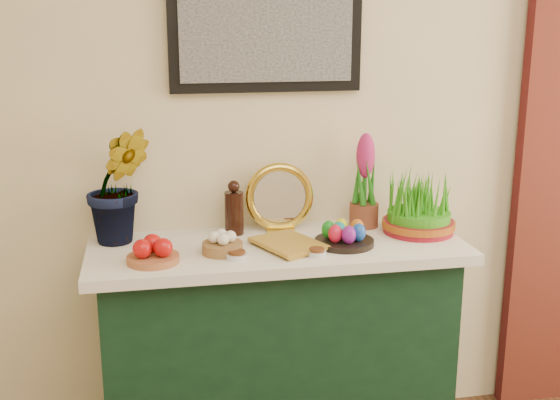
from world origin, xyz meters
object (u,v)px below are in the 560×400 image
at_px(book, 266,248).
at_px(wheatgrass_sabzeh, 419,207).
at_px(hyacinth_green, 118,167).
at_px(mirror, 280,198).
at_px(sideboard, 278,356).

relative_size(book, wheatgrass_sabzeh, 0.90).
bearing_deg(hyacinth_green, mirror, -3.09).
height_order(hyacinth_green, wheatgrass_sabzeh, hyacinth_green).
bearing_deg(hyacinth_green, book, -30.51).
distance_m(sideboard, hyacinth_green, 0.96).
bearing_deg(sideboard, book, -120.69).
distance_m(book, wheatgrass_sabzeh, 0.65).
bearing_deg(mirror, wheatgrass_sabzeh, -14.38).
bearing_deg(book, mirror, 45.55).
bearing_deg(book, wheatgrass_sabzeh, -12.33).
xyz_separation_m(mirror, wheatgrass_sabzeh, (0.53, -0.14, -0.03)).
distance_m(mirror, wheatgrass_sabzeh, 0.55).
height_order(sideboard, hyacinth_green, hyacinth_green).
distance_m(sideboard, mirror, 0.62).
relative_size(sideboard, book, 5.10).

